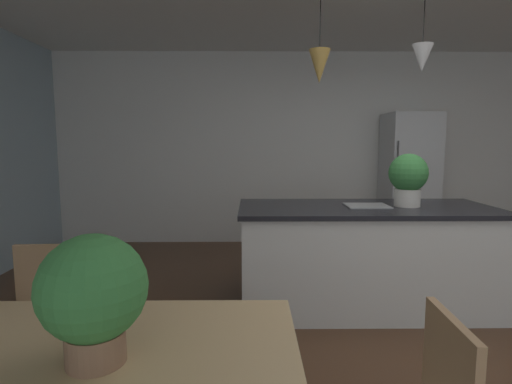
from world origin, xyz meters
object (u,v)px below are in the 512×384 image
(dining_table, at_px, (29,376))
(potted_plant_on_table, at_px, (93,293))
(refrigerator, at_px, (408,182))
(chair_far_left, at_px, (41,321))
(potted_plant_on_island, at_px, (408,177))
(kitchen_island, at_px, (364,256))

(dining_table, distance_m, potted_plant_on_table, 0.39)
(refrigerator, height_order, potted_plant_on_table, refrigerator)
(chair_far_left, xyz_separation_m, potted_plant_on_table, (0.65, -0.89, 0.50))
(potted_plant_on_island, bearing_deg, refrigerator, 68.54)
(dining_table, bearing_deg, potted_plant_on_table, -7.95)
(chair_far_left, distance_m, potted_plant_on_table, 1.21)
(refrigerator, bearing_deg, kitchen_island, -119.63)
(dining_table, xyz_separation_m, refrigerator, (2.88, 4.17, 0.25))
(potted_plant_on_table, bearing_deg, potted_plant_on_island, 49.94)
(dining_table, height_order, potted_plant_on_island, potted_plant_on_island)
(chair_far_left, bearing_deg, kitchen_island, 31.35)
(kitchen_island, bearing_deg, chair_far_left, -148.65)
(chair_far_left, relative_size, potted_plant_on_table, 2.05)
(chair_far_left, bearing_deg, potted_plant_on_table, -53.54)
(chair_far_left, relative_size, kitchen_island, 0.40)
(potted_plant_on_island, bearing_deg, chair_far_left, -152.40)
(kitchen_island, height_order, potted_plant_on_table, potted_plant_on_table)
(kitchen_island, xyz_separation_m, refrigerator, (1.15, 2.01, 0.46))
(dining_table, height_order, potted_plant_on_table, potted_plant_on_table)
(kitchen_island, distance_m, refrigerator, 2.36)
(dining_table, bearing_deg, refrigerator, 55.40)
(refrigerator, height_order, potted_plant_on_island, refrigerator)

